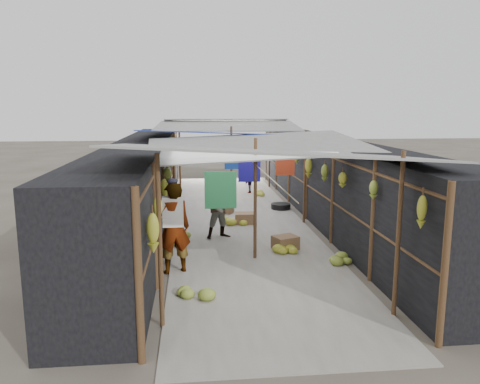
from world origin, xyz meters
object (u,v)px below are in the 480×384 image
object	(u,v)px
crate_near	(244,218)
black_basin	(281,206)
shopper_blue	(222,207)
vendor_elderly	(173,228)
vendor_seated	(249,181)

from	to	relation	value
crate_near	black_basin	distance (m)	2.23
black_basin	shopper_blue	world-z (taller)	shopper_blue
black_basin	shopper_blue	bearing A→B (deg)	-123.65
black_basin	vendor_elderly	size ratio (longest dim) A/B	0.34
vendor_elderly	vendor_seated	distance (m)	8.78
crate_near	shopper_blue	world-z (taller)	shopper_blue
shopper_blue	vendor_elderly	bearing A→B (deg)	-131.86
black_basin	vendor_seated	size ratio (longest dim) A/B	0.66
crate_near	shopper_blue	size ratio (longest dim) A/B	0.33
crate_near	shopper_blue	distance (m)	1.69
crate_near	black_basin	size ratio (longest dim) A/B	0.84
vendor_seated	vendor_elderly	bearing A→B (deg)	-25.60
shopper_blue	vendor_seated	xyz separation A→B (m)	(1.41, 6.04, -0.33)
crate_near	shopper_blue	xyz separation A→B (m)	(-0.72, -1.38, 0.64)
vendor_elderly	shopper_blue	xyz separation A→B (m)	(1.09, 2.36, -0.11)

